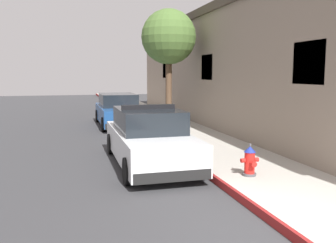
{
  "coord_description": "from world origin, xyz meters",
  "views": [
    {
      "loc": [
        -3.28,
        -4.86,
        2.54
      ],
      "look_at": [
        -0.2,
        6.45,
        1.0
      ],
      "focal_mm": 39.16,
      "sensor_mm": 36.0,
      "label": 1
    }
  ],
  "objects_px": {
    "fire_hydrant": "(250,161)",
    "street_tree": "(169,38)",
    "police_cruiser": "(149,138)",
    "parked_car_silver_ahead": "(118,111)"
  },
  "relations": [
    {
      "from": "fire_hydrant",
      "to": "street_tree",
      "type": "height_order",
      "value": "street_tree"
    },
    {
      "from": "police_cruiser",
      "to": "street_tree",
      "type": "xyz_separation_m",
      "value": [
        2.23,
        6.05,
        3.36
      ]
    },
    {
      "from": "fire_hydrant",
      "to": "street_tree",
      "type": "relative_size",
      "value": 0.15
    },
    {
      "from": "police_cruiser",
      "to": "street_tree",
      "type": "relative_size",
      "value": 0.93
    },
    {
      "from": "police_cruiser",
      "to": "parked_car_silver_ahead",
      "type": "height_order",
      "value": "police_cruiser"
    },
    {
      "from": "fire_hydrant",
      "to": "police_cruiser",
      "type": "bearing_deg",
      "value": 129.38
    },
    {
      "from": "street_tree",
      "to": "parked_car_silver_ahead",
      "type": "bearing_deg",
      "value": 136.76
    },
    {
      "from": "parked_car_silver_ahead",
      "to": "street_tree",
      "type": "height_order",
      "value": "street_tree"
    },
    {
      "from": "parked_car_silver_ahead",
      "to": "fire_hydrant",
      "type": "distance_m",
      "value": 10.41
    },
    {
      "from": "fire_hydrant",
      "to": "street_tree",
      "type": "distance_m",
      "value": 9.1
    }
  ]
}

